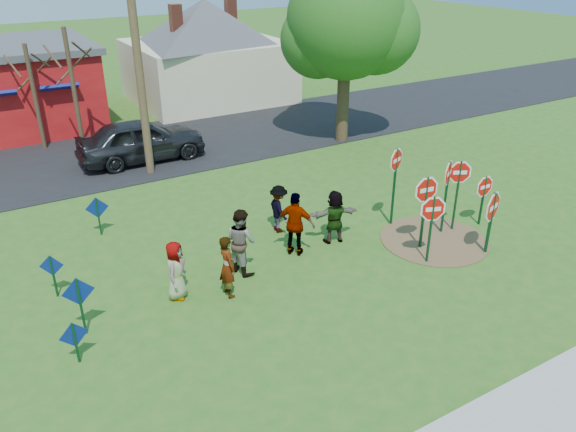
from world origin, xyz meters
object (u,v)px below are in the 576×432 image
at_px(stop_sign_b, 396,167).
at_px(person_b, 227,266).
at_px(stop_sign_a, 432,215).
at_px(person_a, 176,270).
at_px(utility_pole, 135,37).
at_px(suv, 141,140).
at_px(leafy_tree, 349,26).
at_px(stop_sign_d, 448,179).
at_px(stop_sign_c, 459,180).

xyz_separation_m(stop_sign_b, person_b, (-6.12, -0.96, -1.10)).
bearing_deg(stop_sign_a, person_a, -175.07).
bearing_deg(utility_pole, person_a, -103.88).
height_order(person_a, person_b, person_b).
bearing_deg(person_b, stop_sign_a, -103.05).
bearing_deg(person_a, stop_sign_a, -67.58).
height_order(suv, leafy_tree, leafy_tree).
height_order(suv, utility_pole, utility_pole).
xyz_separation_m(stop_sign_d, leafy_tree, (2.67, 8.83, 3.19)).
relative_size(stop_sign_d, utility_pole, 0.25).
bearing_deg(person_a, suv, 25.79).
distance_m(stop_sign_b, person_a, 7.37).
relative_size(stop_sign_a, stop_sign_b, 0.80).
bearing_deg(stop_sign_c, leafy_tree, 102.46).
bearing_deg(stop_sign_b, stop_sign_c, -63.20).
height_order(person_a, suv, suv).
bearing_deg(stop_sign_d, suv, 90.01).
bearing_deg(person_a, leafy_tree, -14.98).
bearing_deg(stop_sign_c, utility_pole, 151.39).
distance_m(person_a, person_b, 1.27).
bearing_deg(stop_sign_c, stop_sign_b, 164.58).
distance_m(stop_sign_b, person_b, 6.29).
distance_m(stop_sign_d, person_b, 7.17).
xyz_separation_m(stop_sign_b, utility_pole, (-5.14, 8.19, 3.15)).
height_order(stop_sign_d, leafy_tree, leafy_tree).
bearing_deg(stop_sign_d, person_b, 149.27).
relative_size(stop_sign_c, suv, 0.47).
xyz_separation_m(stop_sign_d, utility_pole, (-6.12, 9.40, 3.32)).
relative_size(stop_sign_c, utility_pole, 0.25).
distance_m(stop_sign_b, utility_pole, 10.17).
bearing_deg(leafy_tree, stop_sign_c, -104.25).
bearing_deg(stop_sign_d, stop_sign_b, 100.22).
xyz_separation_m(stop_sign_c, person_a, (-8.66, 0.86, -0.90)).
distance_m(stop_sign_d, suv, 12.40).
xyz_separation_m(stop_sign_a, suv, (-4.30, 11.96, -0.56)).
relative_size(stop_sign_d, person_a, 1.58).
distance_m(stop_sign_a, stop_sign_b, 2.47).
bearing_deg(leafy_tree, stop_sign_b, -115.60).
bearing_deg(person_a, stop_sign_d, -56.90).
distance_m(person_b, utility_pole, 10.14).
bearing_deg(person_a, stop_sign_c, -56.95).
distance_m(stop_sign_c, stop_sign_d, 0.43).
height_order(stop_sign_b, leafy_tree, leafy_tree).
bearing_deg(stop_sign_a, suv, 130.97).
bearing_deg(person_b, stop_sign_b, -80.02).
height_order(stop_sign_a, stop_sign_d, stop_sign_d).
bearing_deg(stop_sign_c, stop_sign_a, -125.88).
height_order(person_a, leafy_tree, leafy_tree).
xyz_separation_m(person_b, utility_pole, (0.98, 9.15, 4.25)).
height_order(stop_sign_c, stop_sign_d, stop_sign_d).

